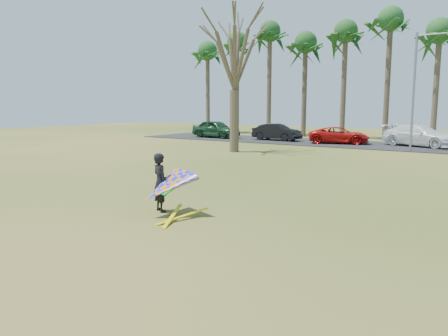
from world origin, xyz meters
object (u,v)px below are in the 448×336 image
Objects in this scene: streetlight at (416,86)px; car_2 at (339,135)px; bare_tree_left at (234,49)px; car_3 at (420,136)px; car_1 at (277,132)px; car_0 at (216,129)px; kite_flyer at (165,186)px.

car_2 is (-6.21, 2.76, -3.73)m from streetlight.
streetlight is (10.16, 7.00, -2.45)m from bare_tree_left.
car_3 reaches higher than car_2.
car_3 is (-0.25, 3.79, -3.59)m from streetlight.
car_2 is at bearing 119.10° from car_3.
car_2 is 6.04m from car_3.
streetlight is at bearing -156.90° from car_3.
car_1 reaches higher than car_2.
car_0 is 2.06× the size of kite_flyer.
streetlight reaches higher than car_0.
streetlight is 18.77m from car_0.
streetlight reaches higher than car_3.
streetlight reaches higher than car_1.
bare_tree_left is at bearing 156.73° from car_3.
car_2 is at bearing 67.95° from bare_tree_left.
bare_tree_left is 13.73m from car_0.
car_1 is at bearing 114.39° from car_3.
car_3 is (5.95, 1.03, 0.14)m from car_2.
streetlight is 1.80× the size of car_1.
kite_flyer is at bearing -96.13° from streetlight.
car_3 is 2.35× the size of kite_flyer.
car_2 is (5.73, 0.02, -0.06)m from car_1.
car_0 is 18.09m from car_3.
car_3 is at bearing -80.98° from car_0.
car_0 is 0.88× the size of car_3.
bare_tree_left is at bearing -134.57° from car_0.
streetlight reaches higher than car_2.
kite_flyer reaches higher than car_0.
car_2 is at bearing -83.52° from car_0.
car_2 is 2.03× the size of kite_flyer.
car_1 is at bearing 74.26° from car_2.
car_2 is at bearing 156.03° from streetlight.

